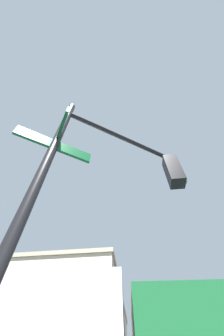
% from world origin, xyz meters
% --- Properties ---
extents(traffic_signal_near, '(2.66, 1.86, 5.30)m').
position_xyz_m(traffic_signal_near, '(-6.29, -6.24, 3.73)').
color(traffic_signal_near, black).
rests_on(traffic_signal_near, ground_plane).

